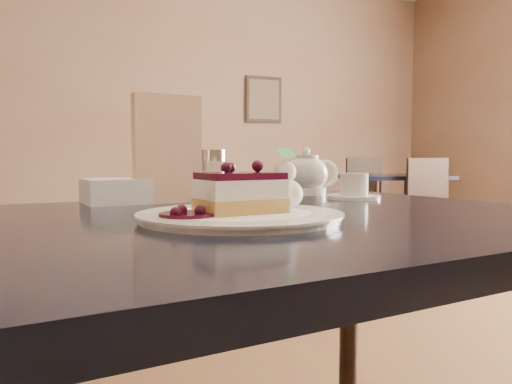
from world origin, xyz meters
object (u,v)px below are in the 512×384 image
object	(u,v)px
cheesecake_slice	(240,193)
dessert_plate	(240,217)
tea_set	(315,178)
bg_table_far_right	(392,240)
main_table	(226,266)

from	to	relation	value
cheesecake_slice	dessert_plate	bearing A→B (deg)	-8.36
tea_set	bg_table_far_right	size ratio (longest dim) A/B	0.16
cheesecake_slice	bg_table_far_right	size ratio (longest dim) A/B	0.08
dessert_plate	main_table	bearing A→B (deg)	98.36
tea_set	bg_table_far_right	bearing A→B (deg)	50.62
bg_table_far_right	cheesecake_slice	bearing A→B (deg)	-121.35
main_table	tea_set	world-z (taller)	tea_set
cheesecake_slice	tea_set	distance (m)	0.55
main_table	cheesecake_slice	distance (m)	0.14
tea_set	cheesecake_slice	bearing A→B (deg)	-130.22
tea_set	bg_table_far_right	distance (m)	4.00
dessert_plate	bg_table_far_right	world-z (taller)	dessert_plate
main_table	dessert_plate	xyz separation A→B (m)	(0.01, -0.05, 0.09)
dessert_plate	bg_table_far_right	xyz separation A→B (m)	(2.85, 3.45, -0.75)
cheesecake_slice	tea_set	size ratio (longest dim) A/B	0.50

